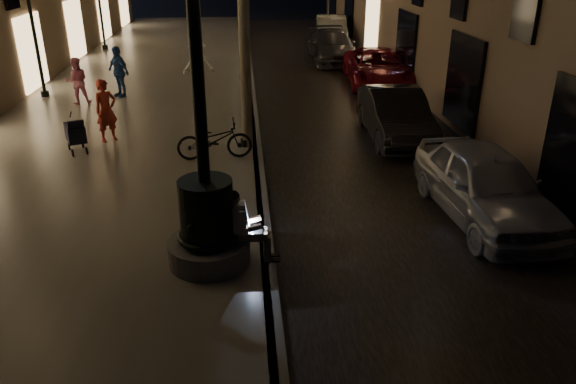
{
  "coord_description": "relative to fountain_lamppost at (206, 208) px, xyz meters",
  "views": [
    {
      "loc": [
        -0.34,
        -6.43,
        5.19
      ],
      "look_at": [
        0.44,
        3.0,
        1.01
      ],
      "focal_mm": 35.0,
      "sensor_mm": 36.0,
      "label": 1
    }
  ],
  "objects": [
    {
      "name": "lamp_left_b",
      "position": [
        -6.4,
        12.0,
        2.02
      ],
      "size": [
        0.36,
        0.36,
        4.81
      ],
      "color": "black",
      "rests_on": "promenade"
    },
    {
      "name": "bicycle",
      "position": [
        -0.08,
        5.09,
        -0.52
      ],
      "size": [
        1.94,
        0.83,
        0.99
      ],
      "primitive_type": "imported",
      "rotation": [
        0.0,
        0.0,
        1.66
      ],
      "color": "black",
      "rests_on": "promenade"
    },
    {
      "name": "seated_man_laptop",
      "position": [
        0.61,
        0.0,
        -0.32
      ],
      "size": [
        0.94,
        0.32,
        1.31
      ],
      "color": "tan",
      "rests_on": "promenade"
    },
    {
      "name": "car_second",
      "position": [
        5.0,
        6.83,
        -0.49
      ],
      "size": [
        1.62,
        4.38,
        1.43
      ],
      "primitive_type": "imported",
      "rotation": [
        0.0,
        0.0,
        -0.02
      ],
      "color": "black",
      "rests_on": "ground"
    },
    {
      "name": "car_rear",
      "position": [
        5.0,
        18.64,
        -0.49
      ],
      "size": [
        2.05,
        5.01,
        1.45
      ],
      "primitive_type": "imported",
      "rotation": [
        0.0,
        0.0,
        -0.0
      ],
      "color": "#313036",
      "rests_on": "ground"
    },
    {
      "name": "cobble_lane",
      "position": [
        4.0,
        13.0,
        -1.2
      ],
      "size": [
        6.0,
        45.0,
        0.02
      ],
      "primitive_type": "cube",
      "color": "black",
      "rests_on": "ground"
    },
    {
      "name": "lamp_curb_b",
      "position": [
        0.7,
        14.0,
        2.02
      ],
      "size": [
        0.36,
        0.36,
        4.81
      ],
      "color": "black",
      "rests_on": "promenade"
    },
    {
      "name": "ground",
      "position": [
        1.0,
        13.0,
        -1.21
      ],
      "size": [
        120.0,
        120.0,
        0.0
      ],
      "primitive_type": "plane",
      "color": "black",
      "rests_on": "ground"
    },
    {
      "name": "lamp_curb_a",
      "position": [
        0.7,
        6.0,
        2.02
      ],
      "size": [
        0.36,
        0.36,
        4.81
      ],
      "color": "black",
      "rests_on": "promenade"
    },
    {
      "name": "pedestrian_white",
      "position": [
        -0.95,
        12.79,
        -0.11
      ],
      "size": [
        1.31,
        0.98,
        1.8
      ],
      "primitive_type": "imported",
      "rotation": [
        0.0,
        0.0,
        3.45
      ],
      "color": "white",
      "rests_on": "promenade"
    },
    {
      "name": "car_third",
      "position": [
        6.05,
        13.58,
        -0.51
      ],
      "size": [
        2.66,
        5.19,
        1.4
      ],
      "primitive_type": "imported",
      "rotation": [
        0.0,
        0.0,
        -0.07
      ],
      "color": "maroon",
      "rests_on": "ground"
    },
    {
      "name": "car_front",
      "position": [
        5.5,
        1.63,
        -0.47
      ],
      "size": [
        2.01,
        4.45,
        1.49
      ],
      "primitive_type": "imported",
      "rotation": [
        0.0,
        0.0,
        0.06
      ],
      "color": "#A4A7AC",
      "rests_on": "ground"
    },
    {
      "name": "curb_strip",
      "position": [
        1.0,
        13.0,
        -1.11
      ],
      "size": [
        0.25,
        45.0,
        0.2
      ],
      "primitive_type": "cube",
      "color": "#59595B",
      "rests_on": "ground"
    },
    {
      "name": "stroller",
      "position": [
        -3.69,
        5.84,
        -0.49
      ],
      "size": [
        0.69,
        1.02,
        1.05
      ],
      "rotation": [
        0.0,
        0.0,
        0.41
      ],
      "color": "black",
      "rests_on": "promenade"
    },
    {
      "name": "car_fifth",
      "position": [
        5.79,
        24.05,
        -0.45
      ],
      "size": [
        2.06,
        4.77,
        1.53
      ],
      "primitive_type": "imported",
      "rotation": [
        0.0,
        0.0,
        -0.1
      ],
      "color": "gray",
      "rests_on": "ground"
    },
    {
      "name": "pedestrian_blue",
      "position": [
        -3.68,
        11.77,
        -0.13
      ],
      "size": [
        1.06,
        1.02,
        1.77
      ],
      "primitive_type": "imported",
      "rotation": [
        0.0,
        0.0,
        5.54
      ],
      "color": "navy",
      "rests_on": "promenade"
    },
    {
      "name": "pedestrian_pink",
      "position": [
        -4.89,
        10.86,
        -0.23
      ],
      "size": [
        0.9,
        0.79,
        1.56
      ],
      "primitive_type": "imported",
      "rotation": [
        0.0,
        0.0,
        3.45
      ],
      "color": "pink",
      "rests_on": "promenade"
    },
    {
      "name": "fountain_lamppost",
      "position": [
        0.0,
        0.0,
        0.0
      ],
      "size": [
        1.4,
        1.4,
        5.21
      ],
      "color": "#59595B",
      "rests_on": "promenade"
    },
    {
      "name": "promenade",
      "position": [
        -3.0,
        13.0,
        -1.11
      ],
      "size": [
        8.0,
        45.0,
        0.2
      ],
      "primitive_type": "cube",
      "color": "#67625A",
      "rests_on": "ground"
    },
    {
      "name": "pedestrian_red",
      "position": [
        -3.06,
        6.77,
        -0.16
      ],
      "size": [
        0.74,
        0.7,
        1.7
      ],
      "primitive_type": "imported",
      "rotation": [
        0.0,
        0.0,
        0.65
      ],
      "color": "#B63224",
      "rests_on": "promenade"
    }
  ]
}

